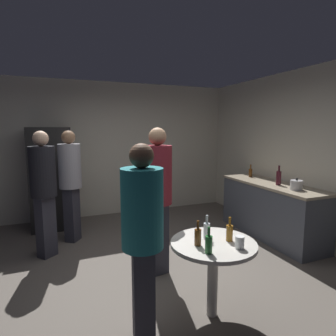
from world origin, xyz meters
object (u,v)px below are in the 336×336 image
(beer_bottle_amber, at_px, (230,232))
(beer_bottle_brown, at_px, (198,237))
(person_in_black_shirt, at_px, (43,184))
(beer_bottle_clear, at_px, (207,230))
(refrigerator, at_px, (51,178))
(person_in_teal_shirt, at_px, (142,229))
(foreground_table, at_px, (213,253))
(plastic_cup_white, at_px, (240,242))
(beer_bottle_green, at_px, (209,244))
(wine_bottle_on_counter, at_px, (279,178))
(beer_bottle_on_counter, at_px, (250,172))
(person_in_maroon_shirt, at_px, (158,190))
(person_in_gray_shirt, at_px, (70,177))
(kettle, at_px, (297,185))

(beer_bottle_amber, distance_m, beer_bottle_brown, 0.32)
(beer_bottle_amber, xyz_separation_m, person_in_black_shirt, (-1.65, 1.99, 0.21))
(beer_bottle_clear, relative_size, person_in_black_shirt, 0.13)
(refrigerator, relative_size, beer_bottle_brown, 7.83)
(beer_bottle_amber, distance_m, person_in_black_shirt, 2.59)
(beer_bottle_clear, distance_m, person_in_black_shirt, 2.39)
(beer_bottle_brown, xyz_separation_m, person_in_teal_shirt, (-0.53, -0.05, 0.16))
(foreground_table, height_order, beer_bottle_brown, beer_bottle_brown)
(beer_bottle_brown, relative_size, plastic_cup_white, 2.09)
(beer_bottle_green, xyz_separation_m, plastic_cup_white, (0.30, -0.01, -0.03))
(foreground_table, height_order, beer_bottle_amber, beer_bottle_amber)
(refrigerator, height_order, wine_bottle_on_counter, refrigerator)
(wine_bottle_on_counter, distance_m, foreground_table, 2.29)
(person_in_teal_shirt, bearing_deg, beer_bottle_on_counter, 47.18)
(beer_bottle_clear, xyz_separation_m, plastic_cup_white, (0.16, -0.30, -0.03))
(wine_bottle_on_counter, xyz_separation_m, beer_bottle_on_counter, (0.07, 0.78, -0.03))
(beer_bottle_brown, xyz_separation_m, person_in_maroon_shirt, (-0.03, 0.97, 0.24))
(beer_bottle_brown, relative_size, person_in_teal_shirt, 0.14)
(beer_bottle_on_counter, height_order, person_in_gray_shirt, person_in_gray_shirt)
(beer_bottle_green, xyz_separation_m, person_in_maroon_shirt, (-0.04, 1.15, 0.24))
(person_in_maroon_shirt, bearing_deg, beer_bottle_clear, 2.66)
(refrigerator, distance_m, beer_bottle_green, 3.64)
(beer_bottle_amber, distance_m, person_in_maroon_shirt, 1.08)
(plastic_cup_white, height_order, person_in_gray_shirt, person_in_gray_shirt)
(wine_bottle_on_counter, bearing_deg, person_in_maroon_shirt, -172.60)
(person_in_maroon_shirt, relative_size, person_in_teal_shirt, 1.07)
(refrigerator, bearing_deg, foreground_table, -66.23)
(plastic_cup_white, bearing_deg, refrigerator, 114.48)
(kettle, xyz_separation_m, beer_bottle_brown, (-2.06, -0.87, -0.15))
(beer_bottle_on_counter, height_order, beer_bottle_clear, beer_bottle_on_counter)
(plastic_cup_white, distance_m, person_in_teal_shirt, 0.88)
(refrigerator, height_order, beer_bottle_amber, refrigerator)
(beer_bottle_brown, distance_m, person_in_maroon_shirt, 1.00)
(refrigerator, xyz_separation_m, beer_bottle_green, (1.26, -3.41, -0.08))
(foreground_table, xyz_separation_m, beer_bottle_clear, (-0.02, 0.10, 0.19))
(person_in_gray_shirt, xyz_separation_m, person_in_black_shirt, (-0.37, -0.45, 0.00))
(plastic_cup_white, relative_size, person_in_maroon_shirt, 0.06)
(person_in_black_shirt, relative_size, person_in_maroon_shirt, 0.98)
(refrigerator, height_order, beer_bottle_on_counter, refrigerator)
(beer_bottle_brown, xyz_separation_m, beer_bottle_clear, (0.15, 0.11, 0.00))
(foreground_table, bearing_deg, wine_bottle_on_counter, 32.88)
(foreground_table, xyz_separation_m, person_in_teal_shirt, (-0.70, -0.07, 0.35))
(beer_bottle_on_counter, xyz_separation_m, person_in_gray_shirt, (-3.10, 0.41, 0.04))
(beer_bottle_brown, height_order, beer_bottle_green, same)
(beer_bottle_amber, relative_size, beer_bottle_brown, 1.00)
(beer_bottle_green, distance_m, person_in_maroon_shirt, 1.17)
(beer_bottle_on_counter, distance_m, person_in_maroon_shirt, 2.42)
(kettle, xyz_separation_m, beer_bottle_green, (-2.05, -1.05, -0.15))
(kettle, distance_m, person_in_gray_shirt, 3.39)
(plastic_cup_white, xyz_separation_m, person_in_maroon_shirt, (-0.35, 1.16, 0.26))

